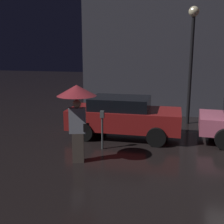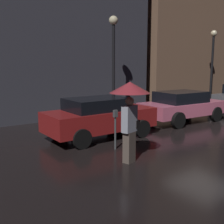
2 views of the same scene
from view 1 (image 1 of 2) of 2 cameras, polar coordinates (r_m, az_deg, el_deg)
The scene contains 5 objects.
building_facade_left at distance 15.01m, azimuth 12.10°, elevation 20.31°, with size 8.33×3.00×10.37m.
parked_car_red at distance 10.08m, azimuth 2.34°, elevation -0.78°, with size 4.00×1.92×1.44m.
pedestrian_with_umbrella at distance 7.58m, azimuth -7.13°, elevation 1.95°, with size 1.07×1.07×2.17m.
parking_meter at distance 8.76m, azimuth -1.99°, elevation -2.77°, with size 0.12×0.10×1.24m.
street_lamp_near at distance 12.05m, azimuth 15.93°, elevation 12.85°, with size 0.41×0.41×4.76m.
Camera 1 is at (-2.27, -8.34, 3.07)m, focal length 45.00 mm.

